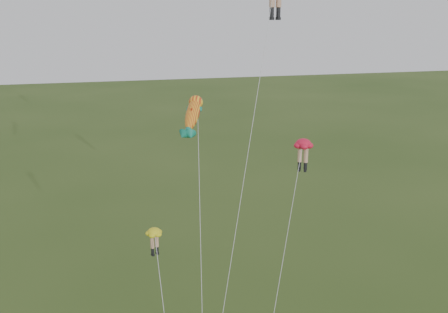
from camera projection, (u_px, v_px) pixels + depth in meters
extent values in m
cylinder|color=black|center=(272.00, 12.00, 33.89)|extent=(0.30, 0.30, 0.65)
cube|color=black|center=(272.00, 19.00, 34.01)|extent=(0.27, 0.41, 0.19)
cylinder|color=black|center=(278.00, 12.00, 34.10)|extent=(0.30, 0.30, 0.65)
cube|color=black|center=(278.00, 19.00, 34.22)|extent=(0.27, 0.41, 0.19)
cylinder|color=silver|center=(245.00, 170.00, 31.32)|extent=(7.00, 9.56, 23.91)
ellipsoid|color=red|center=(303.00, 143.00, 35.05)|extent=(1.95, 1.95, 0.70)
cylinder|color=tan|center=(300.00, 154.00, 35.34)|extent=(0.31, 0.31, 1.07)
cylinder|color=black|center=(299.00, 165.00, 35.56)|extent=(0.24, 0.24, 0.54)
cube|color=black|center=(299.00, 170.00, 35.66)|extent=(0.32, 0.36, 0.16)
cylinder|color=tan|center=(306.00, 155.00, 35.21)|extent=(0.31, 0.31, 1.07)
cylinder|color=black|center=(305.00, 166.00, 35.43)|extent=(0.24, 0.24, 0.54)
cube|color=black|center=(305.00, 171.00, 35.53)|extent=(0.32, 0.36, 0.16)
cylinder|color=silver|center=(283.00, 259.00, 31.43)|extent=(6.46, 9.74, 12.98)
ellipsoid|color=yellow|center=(154.00, 232.00, 29.47)|extent=(1.36, 1.36, 0.51)
cylinder|color=tan|center=(152.00, 242.00, 29.53)|extent=(0.23, 0.23, 0.78)
cylinder|color=black|center=(153.00, 251.00, 29.69)|extent=(0.18, 0.18, 0.39)
cube|color=black|center=(153.00, 255.00, 29.76)|extent=(0.21, 0.26, 0.11)
cylinder|color=tan|center=(157.00, 241.00, 29.73)|extent=(0.23, 0.23, 0.78)
cylinder|color=black|center=(157.00, 249.00, 29.89)|extent=(0.18, 0.18, 0.39)
cube|color=black|center=(157.00, 253.00, 29.96)|extent=(0.21, 0.26, 0.11)
ellipsoid|color=yellow|center=(193.00, 113.00, 29.68)|extent=(2.04, 2.98, 2.33)
sphere|color=yellow|center=(193.00, 113.00, 29.68)|extent=(1.35, 1.51, 1.25)
cone|color=#12775F|center=(193.00, 113.00, 29.68)|extent=(1.12, 1.33, 1.22)
cone|color=#12775F|center=(193.00, 113.00, 29.68)|extent=(1.12, 1.33, 1.22)
cone|color=#12775F|center=(193.00, 113.00, 29.68)|extent=(0.63, 0.75, 0.68)
cone|color=#12775F|center=(193.00, 113.00, 29.68)|extent=(0.63, 0.75, 0.68)
cone|color=#AD2612|center=(193.00, 113.00, 29.68)|extent=(0.67, 0.77, 0.66)
cylinder|color=silver|center=(198.00, 256.00, 28.92)|extent=(0.88, 6.07, 15.73)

